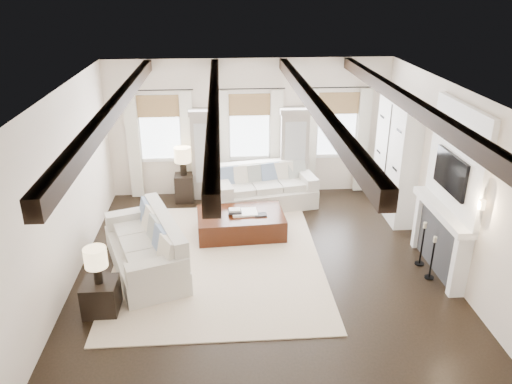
{
  "coord_description": "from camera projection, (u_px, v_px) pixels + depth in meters",
  "views": [
    {
      "loc": [
        -0.65,
        -7.46,
        4.83
      ],
      "look_at": [
        -0.04,
        1.05,
        1.15
      ],
      "focal_mm": 35.0,
      "sensor_mm": 36.0,
      "label": 1
    }
  ],
  "objects": [
    {
      "name": "book_upper",
      "position": [
        235.0,
        210.0,
        9.98
      ],
      "size": [
        0.23,
        0.18,
        0.03
      ],
      "primitive_type": "cube",
      "rotation": [
        0.0,
        0.0,
        0.06
      ],
      "color": "beige",
      "rests_on": "book_lower"
    },
    {
      "name": "area_rug",
      "position": [
        218.0,
        260.0,
        9.25
      ],
      "size": [
        3.78,
        4.58,
        0.02
      ],
      "primitive_type": "cube",
      "color": "beige",
      "rests_on": "ground"
    },
    {
      "name": "side_table_back",
      "position": [
        185.0,
        188.0,
        11.62
      ],
      "size": [
        0.43,
        0.43,
        0.64
      ],
      "primitive_type": "cube",
      "color": "black",
      "rests_on": "ground"
    },
    {
      "name": "sofa_back",
      "position": [
        265.0,
        189.0,
        11.38
      ],
      "size": [
        2.37,
        1.41,
        0.95
      ],
      "color": "silver",
      "rests_on": "ground"
    },
    {
      "name": "candlestick_near",
      "position": [
        432.0,
        261.0,
        8.58
      ],
      "size": [
        0.17,
        0.17,
        0.82
      ],
      "color": "black",
      "rests_on": "ground"
    },
    {
      "name": "side_table_front",
      "position": [
        101.0,
        297.0,
        7.75
      ],
      "size": [
        0.53,
        0.53,
        0.53
      ],
      "primitive_type": "cube",
      "color": "black",
      "rests_on": "ground"
    },
    {
      "name": "lamp_front",
      "position": [
        96.0,
        260.0,
        7.48
      ],
      "size": [
        0.35,
        0.35,
        0.6
      ],
      "color": "black",
      "rests_on": "side_table_front"
    },
    {
      "name": "ground",
      "position": [
        262.0,
        275.0,
        8.78
      ],
      "size": [
        7.5,
        7.5,
        0.0
      ],
      "primitive_type": "plane",
      "color": "black",
      "rests_on": "ground"
    },
    {
      "name": "book_loose",
      "position": [
        261.0,
        215.0,
        9.95
      ],
      "size": [
        0.25,
        0.19,
        0.03
      ],
      "primitive_type": "cube",
      "rotation": [
        0.0,
        0.0,
        0.06
      ],
      "color": "#262628",
      "rests_on": "ottoman"
    },
    {
      "name": "book_lower",
      "position": [
        235.0,
        212.0,
        9.98
      ],
      "size": [
        0.27,
        0.22,
        0.04
      ],
      "primitive_type": "cube",
      "rotation": [
        0.0,
        0.0,
        0.06
      ],
      "color": "#262628",
      "rests_on": "tray"
    },
    {
      "name": "sofa_left",
      "position": [
        149.0,
        249.0,
        8.84
      ],
      "size": [
        1.75,
        2.52,
        0.99
      ],
      "color": "silver",
      "rests_on": "ground"
    },
    {
      "name": "candlestick_far",
      "position": [
        422.0,
        247.0,
        8.99
      ],
      "size": [
        0.17,
        0.17,
        0.85
      ],
      "color": "black",
      "rests_on": "ground"
    },
    {
      "name": "lamp_back",
      "position": [
        183.0,
        156.0,
        11.31
      ],
      "size": [
        0.39,
        0.39,
        0.66
      ],
      "color": "black",
      "rests_on": "side_table_back"
    },
    {
      "name": "tray",
      "position": [
        245.0,
        212.0,
        10.04
      ],
      "size": [
        0.52,
        0.41,
        0.04
      ],
      "primitive_type": "cube",
      "rotation": [
        0.0,
        0.0,
        0.06
      ],
      "color": "white",
      "rests_on": "ottoman"
    },
    {
      "name": "room_shell",
      "position": [
        300.0,
        156.0,
        8.91
      ],
      "size": [
        6.54,
        7.54,
        3.22
      ],
      "color": "white",
      "rests_on": "ground"
    },
    {
      "name": "ottoman",
      "position": [
        241.0,
        224.0,
        10.12
      ],
      "size": [
        1.79,
        1.18,
        0.45
      ],
      "primitive_type": "cube",
      "rotation": [
        0.0,
        0.0,
        0.06
      ],
      "color": "black",
      "rests_on": "ground"
    }
  ]
}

